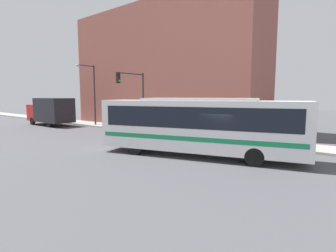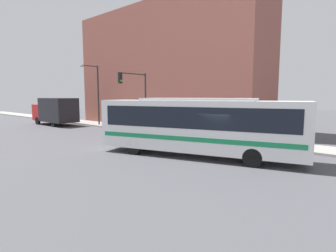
# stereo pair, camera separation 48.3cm
# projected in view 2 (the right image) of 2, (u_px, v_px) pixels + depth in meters

# --- Properties ---
(ground_plane) EXTENTS (120.00, 120.00, 0.00)m
(ground_plane) POSITION_uv_depth(u_px,v_px,m) (214.00, 159.00, 14.24)
(ground_plane) COLOR #47474C
(sidewalk) EXTENTS (2.67, 70.00, 0.16)m
(sidewalk) POSITION_uv_depth(u_px,v_px,m) (94.00, 124.00, 31.51)
(sidewalk) COLOR gray
(sidewalk) RESTS_ON ground_plane
(building_facade) EXTENTS (6.00, 22.90, 12.99)m
(building_facade) POSITION_uv_depth(u_px,v_px,m) (165.00, 68.00, 29.21)
(building_facade) COLOR brown
(building_facade) RESTS_ON ground_plane
(city_bus) EXTENTS (5.41, 11.52, 3.27)m
(city_bus) POSITION_uv_depth(u_px,v_px,m) (197.00, 123.00, 14.56)
(city_bus) COLOR white
(city_bus) RESTS_ON ground_plane
(delivery_truck) EXTENTS (2.47, 6.70, 3.14)m
(delivery_truck) POSITION_uv_depth(u_px,v_px,m) (55.00, 110.00, 30.44)
(delivery_truck) COLOR black
(delivery_truck) RESTS_ON ground_plane
(fire_hydrant) EXTENTS (0.21, 0.29, 0.78)m
(fire_hydrant) POSITION_uv_depth(u_px,v_px,m) (224.00, 134.00, 19.42)
(fire_hydrant) COLOR #999999
(fire_hydrant) RESTS_ON sidewalk
(traffic_light_pole) EXTENTS (3.28, 0.35, 5.34)m
(traffic_light_pole) POSITION_uv_depth(u_px,v_px,m) (137.00, 91.00, 23.72)
(traffic_light_pole) COLOR #2D2D2D
(traffic_light_pole) RESTS_ON sidewalk
(parking_meter) EXTENTS (0.14, 0.14, 1.19)m
(parking_meter) POSITION_uv_depth(u_px,v_px,m) (146.00, 122.00, 24.63)
(parking_meter) COLOR #2D2D2D
(parking_meter) RESTS_ON sidewalk
(street_lamp) EXTENTS (2.31, 0.28, 6.58)m
(street_lamp) POSITION_uv_depth(u_px,v_px,m) (96.00, 90.00, 29.31)
(street_lamp) COLOR #2D2D2D
(street_lamp) RESTS_ON sidewalk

